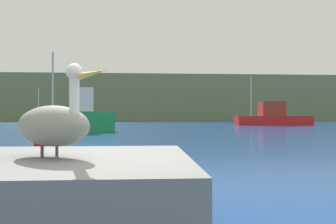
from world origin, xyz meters
name	(u,v)px	position (x,y,z in m)	size (l,w,h in m)	color
ground_plane	(163,221)	(0.00, 0.00, 0.00)	(260.00, 260.00, 0.00)	navy
hillside_backdrop	(145,98)	(0.00, 64.61, 4.40)	(140.00, 10.59, 8.81)	#6B7A51
pier_dock	(52,193)	(-1.08, -0.17, 0.34)	(2.65, 2.33, 0.68)	gray
pelican	(54,124)	(-1.07, -0.18, 1.01)	(1.11, 1.02, 0.88)	gray
fishing_boat_orange	(54,117)	(-11.91, 41.27, 0.79)	(7.66, 4.02, 4.59)	orange
fishing_boat_green	(77,117)	(-4.48, 18.51, 0.97)	(4.98, 2.42, 5.06)	#1E8C4C
fishing_boat_red	(273,117)	(13.45, 31.75, 0.87)	(7.95, 2.77, 5.22)	red
mooring_buoy	(42,143)	(-3.23, 6.84, 0.25)	(0.51, 0.51, 0.51)	red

